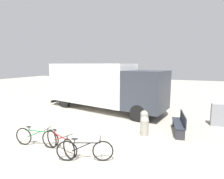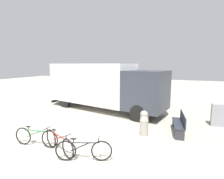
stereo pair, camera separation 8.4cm
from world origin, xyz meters
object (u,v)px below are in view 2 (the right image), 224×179
bicycle_middle (59,142)px  utility_box (219,115)px  park_bench (180,123)px  bicycle_far (83,150)px  delivery_truck (102,85)px  bollard_far_bench (144,116)px  bicycle_near (36,137)px  bollard_near_bench (144,125)px

bicycle_middle → utility_box: bearing=64.3°
park_bench → bicycle_far: park_bench is taller
delivery_truck → bollard_far_bench: size_ratio=12.16×
utility_box → bicycle_middle: bearing=-137.5°
bicycle_near → bicycle_far: (2.10, -0.19, 0.00)m
delivery_truck → bollard_near_bench: bearing=-31.4°
delivery_truck → park_bench: bearing=-14.9°
bicycle_near → bicycle_far: bearing=-13.6°
park_bench → bollard_near_bench: park_bench is taller
bicycle_near → bicycle_middle: (1.05, -0.04, 0.00)m
bicycle_middle → utility_box: size_ratio=1.54×
park_bench → bicycle_middle: 4.97m
delivery_truck → bicycle_middle: size_ratio=5.02×
park_bench → bicycle_middle: park_bench is taller
park_bench → utility_box: (1.69, 1.66, 0.06)m
delivery_truck → park_bench: 5.49m
bicycle_near → bollard_near_bench: bearing=27.5°
bicycle_middle → bollard_near_bench: (2.35, 2.50, 0.08)m
delivery_truck → bollard_near_bench: 4.83m
delivery_truck → bicycle_far: size_ratio=5.01×
delivery_truck → utility_box: delivery_truck is taller
park_bench → utility_box: size_ratio=1.55×
bicycle_near → bollard_far_bench: bicycle_near is taller
bollard_near_bench → delivery_truck: bearing=137.1°
delivery_truck → bicycle_near: size_ratio=4.74×
bicycle_far → bollard_far_bench: bearing=54.8°
bicycle_middle → utility_box: 7.35m
delivery_truck → utility_box: (6.50, -0.73, -1.11)m
bollard_near_bench → bollard_far_bench: bearing=101.2°
park_bench → bollard_far_bench: bearing=60.0°
bicycle_near → bicycle_middle: size_ratio=1.06×
park_bench → bicycle_far: bearing=134.7°
bollard_near_bench → bollard_far_bench: 1.52m
delivery_truck → bollard_near_bench: size_ratio=10.25×
bollard_near_bench → bicycle_far: bearing=-116.1°
delivery_truck → bicycle_far: delivery_truck is taller
bicycle_middle → park_bench: bearing=63.3°
delivery_truck → bicycle_far: 6.35m
bicycle_near → utility_box: 8.13m
delivery_truck → bicycle_middle: (1.08, -5.69, -1.29)m
bollard_near_bench → utility_box: utility_box is taller
park_bench → utility_box: utility_box is taller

